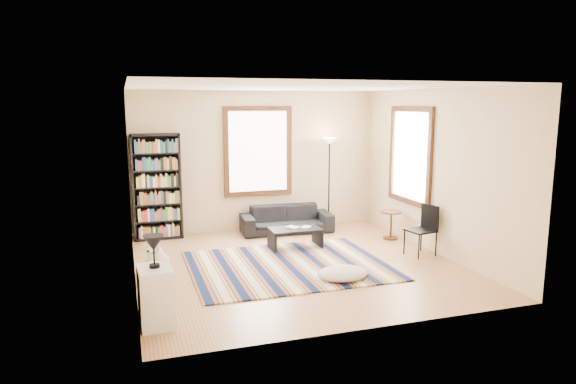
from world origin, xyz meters
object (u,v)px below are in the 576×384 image
object	(u,v)px
folding_chair	(421,231)
white_cabinet	(156,297)
sofa	(287,219)
bookshelf	(157,187)
side_table	(391,225)
coffee_table	(295,238)
floor_lamp	(329,183)
dog	(157,255)
floor_cushion	(343,273)

from	to	relation	value
folding_chair	white_cabinet	distance (m)	4.70
sofa	folding_chair	world-z (taller)	folding_chair
bookshelf	side_table	distance (m)	4.49
bookshelf	folding_chair	distance (m)	4.87
coffee_table	floor_lamp	bearing A→B (deg)	47.09
white_cabinet	dog	bearing A→B (deg)	83.04
side_table	white_cabinet	distance (m)	5.20
floor_cushion	floor_lamp	size ratio (longest dim) A/B	0.41
floor_cushion	side_table	bearing A→B (deg)	45.37
white_cabinet	bookshelf	bearing A→B (deg)	82.93
white_cabinet	dog	world-z (taller)	white_cabinet
dog	folding_chair	bearing A→B (deg)	19.18
coffee_table	dog	xyz separation A→B (m)	(-2.43, -0.66, 0.11)
floor_lamp	folding_chair	world-z (taller)	floor_lamp
floor_cushion	folding_chair	distance (m)	1.92
folding_chair	sofa	bearing A→B (deg)	117.01
floor_lamp	folding_chair	size ratio (longest dim) A/B	2.16
floor_lamp	side_table	world-z (taller)	floor_lamp
side_table	white_cabinet	xyz separation A→B (m)	(-4.50, -2.60, 0.08)
sofa	side_table	xyz separation A→B (m)	(1.73, -1.11, 0.01)
dog	coffee_table	bearing A→B (deg)	39.74
floor_lamp	coffee_table	bearing A→B (deg)	-132.91
floor_lamp	folding_chair	bearing A→B (deg)	-72.26
sofa	coffee_table	size ratio (longest dim) A/B	2.01
folding_chair	white_cabinet	world-z (taller)	folding_chair
floor_cushion	bookshelf	bearing A→B (deg)	127.01
sofa	folding_chair	distance (m)	2.77
floor_cushion	folding_chair	bearing A→B (deg)	22.59
floor_cushion	floor_lamp	bearing A→B (deg)	71.51
sofa	dog	xyz separation A→B (m)	(-2.63, -1.80, 0.02)
floor_cushion	floor_lamp	world-z (taller)	floor_lamp
white_cabinet	dog	distance (m)	1.91
bookshelf	coffee_table	bearing A→B (deg)	-31.73
folding_chair	dog	distance (m)	4.34
bookshelf	floor_cushion	bearing A→B (deg)	-52.99
side_table	dog	world-z (taller)	dog
bookshelf	dog	bearing A→B (deg)	-94.30
sofa	floor_lamp	size ratio (longest dim) A/B	0.97
bookshelf	coffee_table	distance (m)	2.80
sofa	white_cabinet	world-z (taller)	white_cabinet
bookshelf	folding_chair	size ratio (longest dim) A/B	2.33
floor_cushion	white_cabinet	world-z (taller)	white_cabinet
folding_chair	white_cabinet	size ratio (longest dim) A/B	1.23
coffee_table	floor_cushion	bearing A→B (deg)	-85.66
bookshelf	white_cabinet	world-z (taller)	bookshelf
white_cabinet	folding_chair	bearing A→B (deg)	15.78
sofa	bookshelf	size ratio (longest dim) A/B	0.91
coffee_table	folding_chair	bearing A→B (deg)	-29.45
floor_lamp	floor_cushion	bearing A→B (deg)	-108.49
floor_cushion	white_cabinet	xyz separation A→B (m)	(-2.70, -0.77, 0.25)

